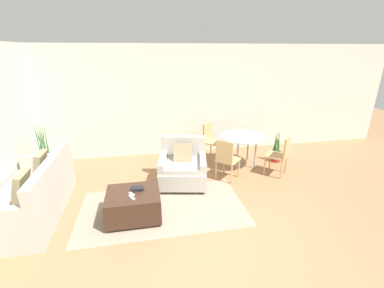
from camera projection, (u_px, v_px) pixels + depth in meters
name	position (u px, v px, depth m)	size (l,w,h in m)	color
ground_plane	(207.00, 235.00, 3.84)	(20.00, 20.00, 0.00)	#936B47
wall_back	(175.00, 101.00, 6.51)	(12.00, 0.06, 2.75)	beige
area_rug	(163.00, 208.00, 4.50)	(2.83, 1.56, 0.01)	gray
couch	(33.00, 197.00, 4.21)	(0.94, 1.96, 0.96)	#B2ADA3
armchair	(183.00, 168.00, 5.21)	(1.07, 1.02, 0.92)	#B2ADA3
ottoman	(134.00, 204.00, 4.17)	(0.85, 0.71, 0.46)	#382319
book_stack	(137.00, 189.00, 4.17)	(0.22, 0.15, 0.05)	black
tv_remote_primary	(132.00, 197.00, 3.97)	(0.11, 0.17, 0.01)	#B7B7BC
tv_remote_secondary	(132.00, 194.00, 4.06)	(0.11, 0.13, 0.01)	#B7B7BC
potted_plant	(47.00, 164.00, 5.44)	(0.37, 0.37, 1.34)	#333338
dining_table	(244.00, 139.00, 5.93)	(1.11, 1.11, 0.74)	#8C9E99
dining_chair_near_left	(226.00, 157.00, 5.30)	(0.59, 0.59, 0.90)	tan
dining_chair_near_right	(281.00, 153.00, 5.52)	(0.59, 0.59, 0.90)	tan
dining_chair_far_left	(211.00, 138.00, 6.44)	(0.59, 0.59, 0.90)	tan
potted_plant_small	(276.00, 152.00, 6.33)	(0.26, 0.26, 0.82)	maroon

